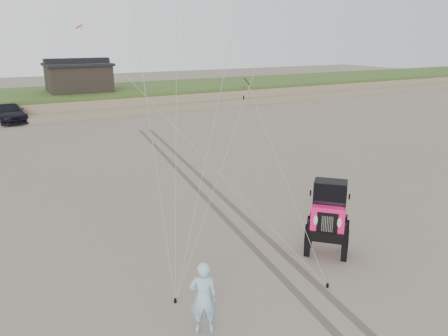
{
  "coord_description": "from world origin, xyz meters",
  "views": [
    {
      "loc": [
        -6.97,
        -10.23,
        7.16
      ],
      "look_at": [
        0.34,
        3.0,
        2.6
      ],
      "focal_mm": 35.0,
      "sensor_mm": 36.0,
      "label": 1
    }
  ],
  "objects": [
    {
      "name": "jeep",
      "position": [
        2.61,
        -0.11,
        1.03
      ],
      "size": [
        5.62,
        5.61,
        2.07
      ],
      "primitive_type": null,
      "rotation": [
        0.0,
        0.0,
        -0.79
      ],
      "color": "#FF186B",
      "rests_on": "ground"
    },
    {
      "name": "truck_c",
      "position": [
        -5.11,
        31.99,
        0.81
      ],
      "size": [
        2.83,
        5.76,
        1.61
      ],
      "primitive_type": "imported",
      "rotation": [
        0.0,
        0.0,
        0.11
      ],
      "color": "black",
      "rests_on": "ground"
    },
    {
      "name": "ground",
      "position": [
        0.0,
        0.0,
        0.0
      ],
      "size": [
        160.0,
        160.0,
        0.0
      ],
      "primitive_type": "plane",
      "color": "#6B6054",
      "rests_on": "ground"
    },
    {
      "name": "tire_tracks",
      "position": [
        2.0,
        8.0,
        0.0
      ],
      "size": [
        5.22,
        29.74,
        0.01
      ],
      "color": "#4C443D",
      "rests_on": "ground"
    },
    {
      "name": "stake_aux",
      "position": [
        1.25,
        -1.73,
        0.06
      ],
      "size": [
        0.08,
        0.08,
        0.12
      ],
      "primitive_type": "cylinder",
      "color": "black",
      "rests_on": "ground"
    },
    {
      "name": "cabin",
      "position": [
        2.0,
        37.0,
        3.24
      ],
      "size": [
        6.4,
        5.4,
        3.35
      ],
      "color": "black",
      "rests_on": "dune_ridge"
    },
    {
      "name": "stake_main",
      "position": [
        -3.02,
        -0.26,
        0.06
      ],
      "size": [
        0.08,
        0.08,
        0.12
      ],
      "primitive_type": "cylinder",
      "color": "black",
      "rests_on": "ground"
    },
    {
      "name": "dune_ridge",
      "position": [
        0.0,
        37.5,
        0.82
      ],
      "size": [
        160.0,
        14.25,
        1.73
      ],
      "color": "#7A6B54",
      "rests_on": "ground"
    },
    {
      "name": "man",
      "position": [
        -2.87,
        -1.74,
        0.96
      ],
      "size": [
        0.83,
        0.7,
        1.93
      ],
      "primitive_type": "imported",
      "rotation": [
        0.0,
        0.0,
        2.73
      ],
      "color": "#8BC0D6",
      "rests_on": "ground"
    }
  ]
}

